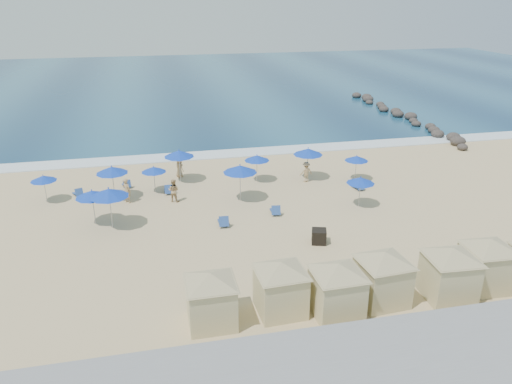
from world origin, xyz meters
TOP-DOWN VIEW (x-y plane):
  - ground at (0.00, 0.00)m, footprint 160.00×160.00m
  - ocean at (0.00, 55.00)m, footprint 160.00×80.00m
  - surf_line at (0.00, 15.50)m, footprint 160.00×2.50m
  - seawall at (0.00, -13.50)m, footprint 160.00×6.10m
  - rock_jetty at (24.01, 24.90)m, footprint 2.56×26.66m
  - trash_bin at (3.95, -2.94)m, footprint 1.05×1.05m
  - cabana_0 at (-3.30, -9.23)m, footprint 4.52×4.52m
  - cabana_1 at (-0.07, -9.04)m, footprint 4.58×4.58m
  - cabana_2 at (2.37, -9.77)m, footprint 4.61×4.61m
  - cabana_3 at (4.84, -9.30)m, footprint 4.66×4.66m
  - cabana_4 at (8.11, -9.69)m, footprint 4.72×4.72m
  - cabana_5 at (10.47, -9.26)m, footprint 4.70×4.70m
  - umbrella_0 at (-12.81, 7.18)m, footprint 1.80×1.80m
  - umbrella_1 at (-8.07, 1.83)m, footprint 2.41×2.41m
  - umbrella_2 at (-8.13, 6.68)m, footprint 2.24×2.24m
  - umbrella_3 at (-9.18, 2.66)m, footprint 2.09×2.09m
  - umbrella_4 at (-3.23, 9.25)m, footprint 2.32×2.32m
  - umbrella_5 at (-5.25, 7.37)m, footprint 1.82×1.82m
  - umbrella_6 at (2.63, 7.98)m, footprint 1.96×1.96m
  - umbrella_7 at (0.64, 4.47)m, footprint 2.41×2.41m
  - umbrella_8 at (6.65, 7.63)m, footprint 2.31×2.31m
  - umbrella_9 at (10.27, 6.56)m, footprint 1.84×1.84m
  - umbrella_10 at (8.46, 1.65)m, footprint 1.94×1.94m
  - beach_chair_0 at (-10.76, 7.87)m, footprint 0.95×1.33m
  - beach_chair_1 at (-7.34, 8.89)m, footprint 0.75×1.31m
  - beach_chair_2 at (-4.27, 7.00)m, footprint 0.63×1.38m
  - beach_chair_3 at (-1.19, 0.66)m, footprint 0.70×1.43m
  - beach_chair_4 at (2.48, 1.65)m, footprint 0.78×1.41m
  - beach_chair_5 at (9.74, 4.62)m, footprint 0.65×1.26m
  - beachgoer_0 at (-7.21, 5.82)m, footprint 0.77×0.77m
  - beachgoer_1 at (-4.00, 5.32)m, footprint 0.99×0.91m
  - beachgoer_2 at (6.37, 7.10)m, footprint 1.13×0.77m
  - beachgoer_3 at (-3.20, 10.36)m, footprint 0.84×0.93m

SIDE VIEW (x-z plane):
  - ground at x=0.00m, z-range 0.00..0.00m
  - ocean at x=0.00m, z-range 0.00..0.06m
  - surf_line at x=0.00m, z-range 0.00..0.08m
  - beach_chair_5 at x=9.74m, z-range -0.10..0.56m
  - beach_chair_0 at x=-10.76m, z-range -0.10..0.57m
  - beach_chair_1 at x=-7.34m, z-range -0.10..0.58m
  - beach_chair_4 at x=2.48m, z-range -0.11..0.62m
  - beach_chair_2 at x=-4.27m, z-range -0.12..0.64m
  - beach_chair_3 at x=-1.19m, z-range -0.12..0.65m
  - rock_jetty at x=24.01m, z-range -0.12..0.84m
  - trash_bin at x=3.95m, z-range 0.00..0.84m
  - seawall at x=0.00m, z-range 0.04..1.26m
  - beachgoer_3 at x=-3.20m, z-range 0.00..1.59m
  - beachgoer_2 at x=6.37m, z-range 0.00..1.62m
  - beachgoer_1 at x=-4.00m, z-range 0.00..1.65m
  - beachgoer_0 at x=-7.21m, z-range 0.00..1.80m
  - cabana_0 at x=-3.30m, z-range 0.21..3.04m
  - cabana_1 at x=-0.07m, z-range 0.21..3.09m
  - cabana_2 at x=2.37m, z-range 0.21..3.11m
  - cabana_3 at x=4.84m, z-range 0.21..3.15m
  - cabana_5 at x=10.47m, z-range 0.21..3.16m
  - cabana_4 at x=8.11m, z-range 0.22..3.18m
  - umbrella_0 at x=-12.81m, z-range 0.75..2.80m
  - umbrella_5 at x=-5.25m, z-range 0.76..2.83m
  - umbrella_9 at x=10.27m, z-range 0.77..2.86m
  - umbrella_10 at x=8.46m, z-range 0.81..3.02m
  - umbrella_6 at x=2.63m, z-range 0.82..3.05m
  - umbrella_3 at x=-9.18m, z-range 0.87..3.25m
  - umbrella_2 at x=-8.13m, z-range 0.93..3.48m
  - umbrella_8 at x=6.65m, z-range 0.96..3.59m
  - umbrella_4 at x=-3.23m, z-range 0.97..3.62m
  - umbrella_7 at x=0.64m, z-range 1.01..3.74m
  - umbrella_1 at x=-8.07m, z-range 1.01..3.75m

